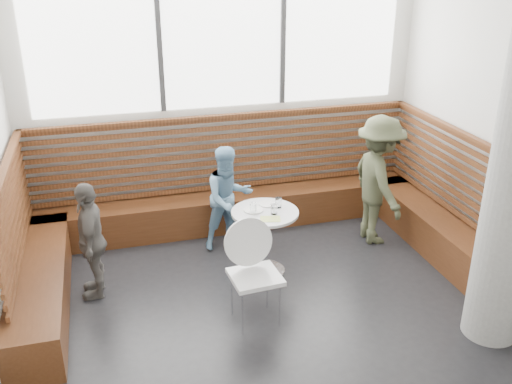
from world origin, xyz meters
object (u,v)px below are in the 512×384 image
object	(u,v)px
cafe_table	(265,229)
cafe_chair	(253,264)
child_left	(91,240)
adult_man	(378,180)
child_back	(229,198)

from	to	relation	value
cafe_table	cafe_chair	size ratio (longest dim) A/B	0.74
child_left	adult_man	bearing A→B (deg)	99.88
cafe_chair	child_back	bearing A→B (deg)	81.66
child_left	cafe_table	bearing A→B (deg)	92.38
adult_man	child_left	world-z (taller)	adult_man
cafe_table	adult_man	xyz separation A→B (m)	(1.53, 0.38, 0.26)
adult_man	cafe_table	bearing A→B (deg)	105.83
cafe_chair	child_left	xyz separation A→B (m)	(-1.48, 0.84, 0.03)
child_back	adult_man	bearing A→B (deg)	-22.38
adult_man	child_back	distance (m)	1.81
cafe_chair	child_back	size ratio (longest dim) A/B	0.80
cafe_table	cafe_chair	world-z (taller)	cafe_chair
cafe_table	child_back	bearing A→B (deg)	108.66
cafe_chair	adult_man	size ratio (longest dim) A/B	0.64
adult_man	child_left	distance (m)	3.37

